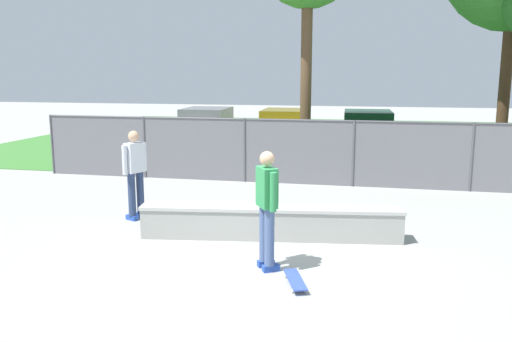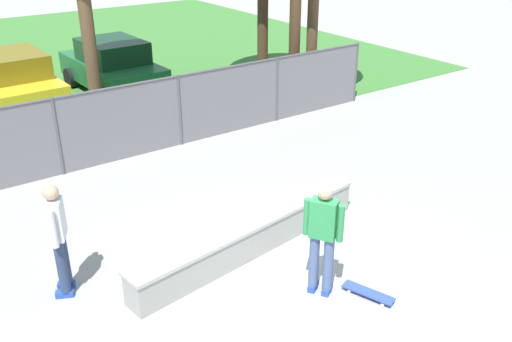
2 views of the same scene
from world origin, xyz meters
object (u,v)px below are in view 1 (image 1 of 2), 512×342
Objects in this scene: skateboarder at (267,205)px; car_yellow at (286,132)px; concrete_ledge at (271,223)px; bystander at (135,171)px; car_silver at (208,130)px; car_green at (367,134)px; skateboard at (295,280)px.

car_yellow is (-1.48, 11.43, -0.17)m from skateboarder.
bystander reaches higher than concrete_ledge.
bystander reaches higher than car_silver.
concrete_ledge is at bearing -67.03° from car_silver.
skateboarder reaches higher than car_green.
car_silver is at bearing 176.52° from car_yellow.
car_green is at bearing -2.91° from car_silver.
bystander is (-2.92, 0.71, 0.71)m from concrete_ledge.
car_green is at bearing -2.31° from car_yellow.
skateboarder is 0.43× the size of car_yellow.
concrete_ledge is 1.11× the size of car_yellow.
concrete_ledge is at bearing 109.74° from skateboard.
skateboarder reaches higher than concrete_ledge.
car_yellow reaches higher than concrete_ledge.
car_yellow is 2.90m from car_green.
car_yellow is 9.36m from bystander.
concrete_ledge is 1.11× the size of car_green.
concrete_ledge is at bearing -99.43° from car_green.
skateboard is at bearing -94.36° from car_green.
bystander is (1.37, -9.40, 0.17)m from car_silver.
car_yellow is at bearing 97.28° from concrete_ledge.
car_yellow is (-1.27, 9.92, 0.54)m from concrete_ledge.
car_silver is at bearing 112.97° from concrete_ledge.
car_yellow is at bearing -3.48° from car_silver.
skateboarder is 1.00× the size of bystander.
car_silver is 3.02m from car_yellow.
skateboard is (0.73, -2.02, -0.23)m from concrete_ledge.
skateboard is at bearing -36.85° from bystander.
skateboard is at bearing -70.26° from concrete_ledge.
car_green is 2.34× the size of bystander.
skateboarder reaches higher than car_silver.
skateboarder is 11.40m from car_green.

